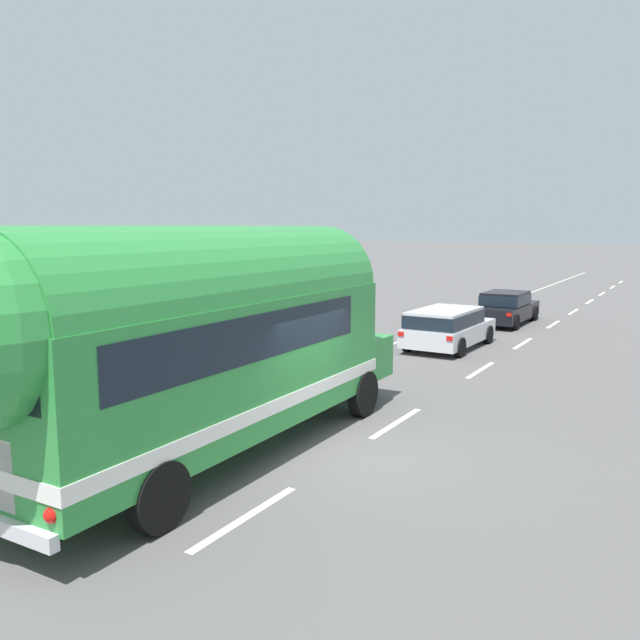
{
  "coord_description": "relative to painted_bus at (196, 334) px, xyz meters",
  "views": [
    {
      "loc": [
        5.38,
        -9.93,
        4.11
      ],
      "look_at": [
        -1.77,
        2.04,
        2.09
      ],
      "focal_mm": 36.29,
      "sensor_mm": 36.0,
      "label": 1
    }
  ],
  "objects": [
    {
      "name": "car_lead",
      "position": [
        -0.06,
        12.57,
        -1.51
      ],
      "size": [
        2.07,
        4.33,
        1.37
      ],
      "color": "silver",
      "rests_on": "ground"
    },
    {
      "name": "ground_plane",
      "position": [
        1.94,
        1.78,
        -2.3
      ],
      "size": [
        300.0,
        300.0,
        0.0
      ],
      "primitive_type": "plane",
      "color": "#565454"
    },
    {
      "name": "lane_markings",
      "position": [
        -0.82,
        14.69,
        -2.3
      ],
      "size": [
        4.05,
        80.0,
        0.01
      ],
      "color": "silver",
      "rests_on": "ground"
    },
    {
      "name": "car_second",
      "position": [
        0.12,
        19.27,
        -1.57
      ],
      "size": [
        1.91,
        4.6,
        1.37
      ],
      "color": "black",
      "rests_on": "ground"
    },
    {
      "name": "painted_bus",
      "position": [
        0.0,
        0.0,
        0.0
      ],
      "size": [
        2.72,
        10.79,
        4.12
      ],
      "color": "#2D8C3D",
      "rests_on": "ground"
    }
  ]
}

